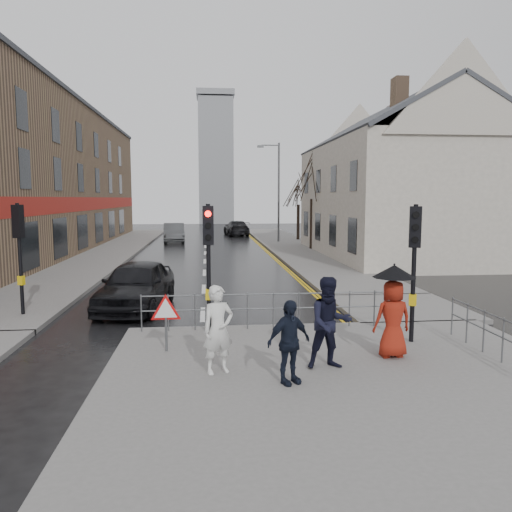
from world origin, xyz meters
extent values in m
plane|color=black|center=(0.00, 0.00, 0.00)|extent=(120.00, 120.00, 0.00)
cube|color=#605E5B|center=(3.00, -3.50, 0.07)|extent=(10.00, 9.00, 0.14)
cube|color=#605E5B|center=(-6.50, 23.00, 0.07)|extent=(4.00, 44.00, 0.14)
cube|color=#605E5B|center=(6.50, 25.00, 0.07)|extent=(4.00, 40.00, 0.14)
cube|color=#605E5B|center=(6.50, 3.00, 0.07)|extent=(4.00, 4.20, 0.14)
cube|color=#7F6149|center=(-12.00, 22.00, 5.00)|extent=(8.00, 42.00, 10.00)
cube|color=beige|center=(12.00, 18.00, 3.50)|extent=(9.00, 16.00, 7.00)
cube|color=#7F6149|center=(10.50, 14.00, 9.20)|extent=(0.70, 0.90, 1.80)
cube|color=#7F6149|center=(13.20, 22.00, 9.20)|extent=(0.70, 0.90, 1.80)
cube|color=gray|center=(1.50, 62.00, 9.00)|extent=(5.00, 5.00, 18.00)
cylinder|color=black|center=(0.20, 0.20, 1.84)|extent=(0.11, 0.11, 3.40)
cube|color=black|center=(0.20, 0.20, 2.99)|extent=(0.28, 0.22, 1.00)
cylinder|color=#FF0C07|center=(0.20, 0.06, 3.29)|extent=(0.16, 0.04, 0.16)
cylinder|color=black|center=(0.20, 0.06, 2.99)|extent=(0.16, 0.04, 0.16)
cylinder|color=black|center=(0.20, 0.06, 2.69)|extent=(0.16, 0.04, 0.16)
cube|color=gold|center=(0.20, 0.20, 1.19)|extent=(0.18, 0.14, 0.28)
cylinder|color=black|center=(5.20, -1.00, 1.84)|extent=(0.11, 0.11, 3.40)
cube|color=black|center=(5.20, -1.00, 2.99)|extent=(0.34, 0.30, 1.00)
cylinder|color=black|center=(5.15, -1.13, 3.29)|extent=(0.16, 0.09, 0.16)
cylinder|color=black|center=(5.15, -1.13, 2.99)|extent=(0.16, 0.09, 0.16)
cylinder|color=black|center=(5.15, -1.13, 2.69)|extent=(0.16, 0.09, 0.16)
cube|color=gold|center=(5.20, -1.00, 1.19)|extent=(0.22, 0.19, 0.28)
cylinder|color=black|center=(-5.50, 3.00, 1.84)|extent=(0.11, 0.11, 3.40)
cube|color=black|center=(-5.50, 3.00, 2.99)|extent=(0.34, 0.30, 1.00)
cylinder|color=black|center=(-5.45, 3.13, 3.29)|extent=(0.16, 0.09, 0.16)
cylinder|color=black|center=(-5.45, 3.13, 2.99)|extent=(0.16, 0.09, 0.16)
cylinder|color=black|center=(-5.45, 3.13, 2.69)|extent=(0.16, 0.09, 0.16)
cube|color=gold|center=(-5.50, 3.00, 1.19)|extent=(0.22, 0.19, 0.28)
cylinder|color=#595B5E|center=(-1.60, 0.60, 0.64)|extent=(0.04, 0.04, 1.00)
cylinder|color=#595B5E|center=(5.50, 0.60, 0.64)|extent=(0.04, 0.04, 1.00)
cylinder|color=#595B5E|center=(1.95, 0.60, 1.09)|extent=(7.10, 0.04, 0.04)
cylinder|color=#595B5E|center=(1.95, 0.60, 0.69)|extent=(7.10, 0.04, 0.04)
cylinder|color=#595B5E|center=(6.50, -0.50, 0.64)|extent=(0.04, 0.04, 1.00)
cylinder|color=#595B5E|center=(6.50, -2.75, 1.09)|extent=(0.04, 4.50, 0.04)
cylinder|color=#595B5E|center=(6.50, -2.75, 0.69)|extent=(0.04, 4.50, 0.04)
cylinder|color=#595B5E|center=(-0.80, -1.20, 0.56)|extent=(0.06, 0.06, 0.85)
cylinder|color=red|center=(-0.80, -1.20, 1.09)|extent=(0.80, 0.03, 0.80)
cylinder|color=white|center=(-0.80, -1.22, 1.09)|extent=(0.60, 0.03, 0.60)
cylinder|color=#595B5E|center=(6.00, 28.00, 4.14)|extent=(0.16, 0.16, 8.00)
cylinder|color=#595B5E|center=(5.30, 28.00, 7.94)|extent=(1.40, 0.10, 0.10)
cube|color=#595B5E|center=(4.50, 28.00, 7.84)|extent=(0.50, 0.25, 0.18)
cylinder|color=black|center=(7.50, 22.00, 1.89)|extent=(0.26, 0.26, 3.50)
cylinder|color=black|center=(8.00, 30.00, 1.64)|extent=(0.26, 0.26, 3.00)
imported|color=silver|center=(0.38, -2.77, 1.04)|extent=(0.77, 0.65, 1.80)
imported|color=black|center=(2.70, -2.71, 1.10)|extent=(0.98, 0.79, 1.93)
imported|color=maroon|center=(4.28, -2.12, 1.01)|extent=(0.89, 0.62, 1.74)
cylinder|color=black|center=(4.28, -2.12, 1.11)|extent=(0.02, 0.02, 1.94)
cone|color=black|center=(4.28, -2.12, 2.08)|extent=(0.96, 0.96, 0.28)
imported|color=black|center=(1.71, -3.49, 0.95)|extent=(1.03, 0.78, 1.63)
imported|color=black|center=(-2.20, 4.00, 0.81)|extent=(2.52, 4.98, 1.63)
imported|color=#424446|center=(-2.63, 29.63, 0.80)|extent=(2.04, 4.96, 1.60)
imported|color=black|center=(3.02, 36.56, 0.74)|extent=(2.53, 5.28, 1.48)
camera|label=1|loc=(0.19, -12.65, 3.68)|focal=35.00mm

